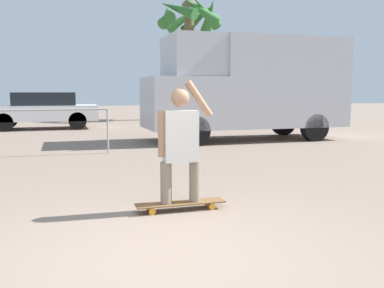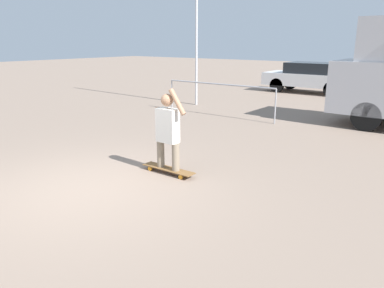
% 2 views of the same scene
% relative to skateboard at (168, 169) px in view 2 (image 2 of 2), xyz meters
% --- Properties ---
extents(ground_plane, '(80.00, 80.00, 0.00)m').
position_rel_skateboard_xyz_m(ground_plane, '(-0.59, -1.48, -0.08)').
color(ground_plane, gray).
extents(skateboard, '(1.12, 0.24, 0.10)m').
position_rel_skateboard_xyz_m(skateboard, '(0.00, 0.00, 0.00)').
color(skateboard, brown).
rests_on(skateboard, ground_plane).
extents(person_skateboarder, '(0.69, 0.23, 1.51)m').
position_rel_skateboard_xyz_m(person_skateboarder, '(-0.00, -0.00, 0.80)').
color(person_skateboarder, gray).
rests_on(person_skateboarder, skateboard).
extents(parked_car_white, '(4.19, 1.83, 1.42)m').
position_rel_skateboard_xyz_m(parked_car_white, '(-2.03, 12.68, 0.68)').
color(parked_car_white, black).
rests_on(parked_car_white, ground_plane).
extents(plaza_railing_segment, '(4.08, 0.05, 1.08)m').
position_rel_skateboard_xyz_m(plaza_railing_segment, '(-2.34, 5.24, 0.82)').
color(plaza_railing_segment, '#99999E').
rests_on(plaza_railing_segment, ground_plane).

